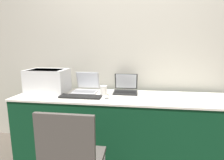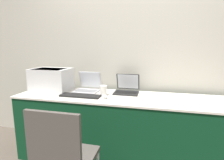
{
  "view_description": "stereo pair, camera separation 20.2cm",
  "coord_description": "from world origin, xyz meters",
  "px_view_note": "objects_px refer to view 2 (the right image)",
  "views": [
    {
      "loc": [
        0.12,
        -1.63,
        1.34
      ],
      "look_at": [
        -0.15,
        0.33,
        0.97
      ],
      "focal_mm": 28.0,
      "sensor_mm": 36.0,
      "label": 1
    },
    {
      "loc": [
        0.32,
        -1.6,
        1.34
      ],
      "look_at": [
        -0.15,
        0.33,
        0.97
      ],
      "focal_mm": 28.0,
      "sensor_mm": 36.0,
      "label": 2
    }
  ],
  "objects_px": {
    "laptop_right": "(127,89)",
    "coffee_cup": "(103,90)",
    "external_keyboard": "(80,96)",
    "chair": "(63,155)",
    "laptop_left": "(88,87)",
    "printer": "(52,79)",
    "mouse": "(105,97)"
  },
  "relations": [
    {
      "from": "external_keyboard",
      "to": "coffee_cup",
      "type": "height_order",
      "value": "coffee_cup"
    },
    {
      "from": "printer",
      "to": "external_keyboard",
      "type": "height_order",
      "value": "printer"
    },
    {
      "from": "laptop_right",
      "to": "chair",
      "type": "distance_m",
      "value": 1.1
    },
    {
      "from": "mouse",
      "to": "chair",
      "type": "relative_size",
      "value": 0.06
    },
    {
      "from": "chair",
      "to": "coffee_cup",
      "type": "bearing_deg",
      "value": 83.39
    },
    {
      "from": "coffee_cup",
      "to": "laptop_right",
      "type": "bearing_deg",
      "value": 38.75
    },
    {
      "from": "laptop_left",
      "to": "external_keyboard",
      "type": "relative_size",
      "value": 0.67
    },
    {
      "from": "printer",
      "to": "external_keyboard",
      "type": "bearing_deg",
      "value": -20.67
    },
    {
      "from": "printer",
      "to": "mouse",
      "type": "height_order",
      "value": "printer"
    },
    {
      "from": "external_keyboard",
      "to": "mouse",
      "type": "height_order",
      "value": "mouse"
    },
    {
      "from": "laptop_right",
      "to": "mouse",
      "type": "height_order",
      "value": "laptop_right"
    },
    {
      "from": "mouse",
      "to": "coffee_cup",
      "type": "bearing_deg",
      "value": 114.1
    },
    {
      "from": "laptop_right",
      "to": "chair",
      "type": "xyz_separation_m",
      "value": [
        -0.34,
        -1.0,
        -0.32
      ]
    },
    {
      "from": "laptop_right",
      "to": "coffee_cup",
      "type": "bearing_deg",
      "value": -141.25
    },
    {
      "from": "laptop_right",
      "to": "external_keyboard",
      "type": "xyz_separation_m",
      "value": [
        -0.49,
        -0.3,
        -0.04
      ]
    },
    {
      "from": "external_keyboard",
      "to": "coffee_cup",
      "type": "bearing_deg",
      "value": 23.72
    },
    {
      "from": "external_keyboard",
      "to": "chair",
      "type": "distance_m",
      "value": 0.76
    },
    {
      "from": "laptop_right",
      "to": "chair",
      "type": "height_order",
      "value": "laptop_right"
    },
    {
      "from": "laptop_right",
      "to": "coffee_cup",
      "type": "distance_m",
      "value": 0.32
    },
    {
      "from": "laptop_left",
      "to": "external_keyboard",
      "type": "xyz_separation_m",
      "value": [
        0.01,
        -0.27,
        -0.04
      ]
    },
    {
      "from": "laptop_left",
      "to": "external_keyboard",
      "type": "bearing_deg",
      "value": -87.57
    },
    {
      "from": "laptop_left",
      "to": "coffee_cup",
      "type": "distance_m",
      "value": 0.3
    },
    {
      "from": "laptop_left",
      "to": "coffee_cup",
      "type": "height_order",
      "value": "laptop_left"
    },
    {
      "from": "laptop_right",
      "to": "external_keyboard",
      "type": "bearing_deg",
      "value": -148.16
    },
    {
      "from": "laptop_left",
      "to": "mouse",
      "type": "height_order",
      "value": "laptop_left"
    },
    {
      "from": "external_keyboard",
      "to": "mouse",
      "type": "distance_m",
      "value": 0.3
    },
    {
      "from": "printer",
      "to": "laptop_left",
      "type": "distance_m",
      "value": 0.48
    },
    {
      "from": "external_keyboard",
      "to": "coffee_cup",
      "type": "distance_m",
      "value": 0.27
    },
    {
      "from": "laptop_right",
      "to": "mouse",
      "type": "distance_m",
      "value": 0.37
    },
    {
      "from": "printer",
      "to": "external_keyboard",
      "type": "xyz_separation_m",
      "value": [
        0.47,
        -0.18,
        -0.15
      ]
    },
    {
      "from": "laptop_left",
      "to": "mouse",
      "type": "distance_m",
      "value": 0.42
    },
    {
      "from": "laptop_right",
      "to": "external_keyboard",
      "type": "distance_m",
      "value": 0.58
    }
  ]
}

